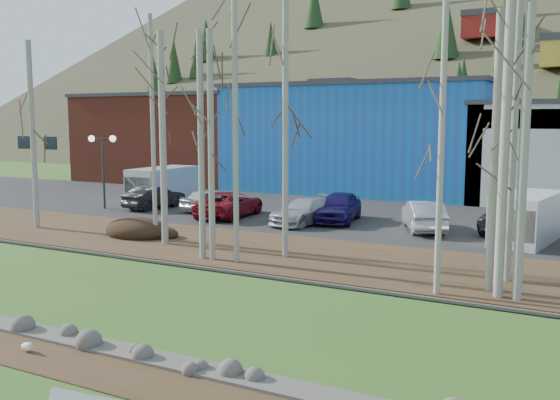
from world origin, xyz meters
The scene contains 33 objects.
dirt_strip centered at (0.00, 2.10, 0.01)m, with size 80.00×1.80×0.03m, color #382616.
near_bank_rocks centered at (0.00, 3.10, 0.00)m, with size 80.00×0.80×0.50m, color #47423D, non-canonical shape.
river centered at (0.00, 7.20, 0.00)m, with size 80.00×8.00×0.90m, color #10202F, non-canonical shape.
far_bank_rocks centered at (0.00, 11.30, 0.00)m, with size 80.00×0.80×0.46m, color #47423D, non-canonical shape.
far_bank centered at (0.00, 14.50, 0.07)m, with size 80.00×7.00×0.15m, color #382616.
parking_lot centered at (0.00, 25.00, 0.07)m, with size 80.00×14.00×0.14m, color black.
building_brick centered at (-24.00, 39.00, 3.91)m, with size 16.32×12.24×7.80m.
building_blue centered at (-6.00, 39.00, 4.16)m, with size 20.40×12.24×8.30m.
hillside centered at (0.00, 84.00, 17.50)m, with size 160.00×72.00×35.00m, color #343221, non-canonical shape.
seagull centered at (-0.99, 2.03, 0.16)m, with size 0.41×0.19×0.29m.
dirt_mound centered at (-8.27, 14.46, 0.47)m, with size 3.30×2.33×0.65m, color black.
birch_0 centered at (-14.24, 13.84, 4.79)m, with size 0.27×0.27×9.27m.
birch_1 centered at (-7.07, 14.34, 5.18)m, with size 0.20×0.20×10.06m.
birch_2 centered at (-5.96, 13.64, 4.73)m, with size 0.29×0.29×9.17m.
birch_3 centered at (-1.33, 12.14, 5.94)m, with size 0.22×0.22×11.58m.
birch_4 centered at (-2.81, 12.01, 4.56)m, with size 0.25×0.25×8.81m.
birch_5 centered at (-0.07, 13.78, 5.12)m, with size 0.24×0.24×9.94m.
birch_6 centered at (6.60, 11.30, 5.19)m, with size 0.19×0.19×10.07m.
birch_7 centered at (8.37, 11.82, 5.72)m, with size 0.30×0.30×11.13m.
birch_8 centered at (7.99, 12.50, 4.55)m, with size 0.26×0.26×8.80m.
birch_9 centered at (8.33, 13.94, 5.49)m, with size 0.26×0.26×10.68m.
birch_10 centered at (8.91, 11.82, 5.72)m, with size 0.30×0.30×11.13m.
birch_11 centered at (-2.36, 12.01, 4.56)m, with size 0.25×0.25×8.81m.
street_lamp centered at (-16.08, 20.55, 3.65)m, with size 1.59×0.92×4.47m.
car_0 centered at (-9.66, 22.76, 0.82)m, with size 1.60×3.99×1.36m, color silver.
car_1 centered at (-13.40, 22.03, 0.82)m, with size 1.44×4.14×1.36m, color black.
car_2 centered at (-7.57, 21.48, 0.84)m, with size 2.34×5.07×1.41m, color maroon.
car_3 centered at (-2.72, 21.32, 0.83)m, with size 1.93×4.74×1.37m, color #A7ABB0.
car_4 centered at (-1.49, 22.74, 0.94)m, with size 1.88×4.68×1.60m, color #1D1252.
car_5 centered at (3.24, 22.23, 0.88)m, with size 1.57×4.50×1.48m, color #A6A6A8.
car_6 centered at (7.61, 23.46, 0.84)m, with size 2.32×5.03×1.40m, color #2B2A2D.
van_white centered at (8.05, 21.38, 1.22)m, with size 2.78×5.19×2.16m.
van_grey centered at (-15.03, 24.66, 1.27)m, with size 2.20×5.17×2.25m.
Camera 1 is at (11.18, -7.88, 5.62)m, focal length 40.00 mm.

